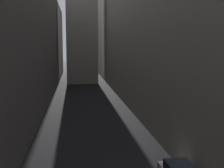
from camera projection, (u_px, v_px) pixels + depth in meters
ground_plane at (87, 106)px, 41.13m from camera, size 264.00×264.00×0.00m
building_block_left at (8, 38)px, 40.55m from camera, size 10.63×108.00×18.96m
building_block_right at (167, 16)px, 42.93m from camera, size 12.83×108.00×25.56m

